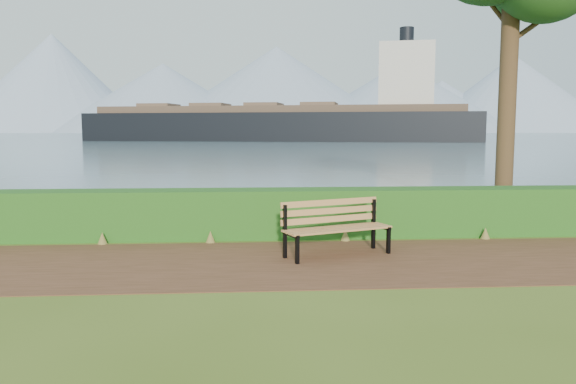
{
  "coord_description": "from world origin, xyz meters",
  "views": [
    {
      "loc": [
        -0.32,
        -8.97,
        2.24
      ],
      "look_at": [
        0.38,
        1.2,
        1.1
      ],
      "focal_mm": 35.0,
      "sensor_mm": 36.0,
      "label": 1
    }
  ],
  "objects": [
    {
      "name": "ground",
      "position": [
        0.0,
        0.0,
        0.0
      ],
      "size": [
        140.0,
        140.0,
        0.0
      ],
      "primitive_type": "plane",
      "color": "#4D621C",
      "rests_on": "ground"
    },
    {
      "name": "path",
      "position": [
        0.0,
        0.3,
        0.01
      ],
      "size": [
        40.0,
        3.4,
        0.01
      ],
      "primitive_type": "cube",
      "color": "#4F2F1B",
      "rests_on": "ground"
    },
    {
      "name": "hedge",
      "position": [
        0.0,
        2.6,
        0.5
      ],
      "size": [
        32.0,
        0.85,
        1.0
      ],
      "primitive_type": "cube",
      "color": "#1E4C15",
      "rests_on": "ground"
    },
    {
      "name": "water",
      "position": [
        0.0,
        260.0,
        0.01
      ],
      "size": [
        700.0,
        510.0,
        0.0
      ],
      "primitive_type": "cube",
      "color": "slate",
      "rests_on": "ground"
    },
    {
      "name": "mountains",
      "position": [
        -9.17,
        406.05,
        27.7
      ],
      "size": [
        585.0,
        190.0,
        70.0
      ],
      "color": "#8497B0",
      "rests_on": "ground"
    },
    {
      "name": "bench",
      "position": [
        1.19,
        0.81,
        0.57
      ],
      "size": [
        2.04,
        1.25,
        0.99
      ],
      "rotation": [
        0.0,
        0.0,
        0.38
      ],
      "color": "black",
      "rests_on": "ground"
    },
    {
      "name": "cargo_ship",
      "position": [
        7.55,
        96.5,
        3.32
      ],
      "size": [
        74.04,
        29.28,
        22.3
      ],
      "rotation": [
        0.0,
        0.0,
        -0.25
      ],
      "color": "black",
      "rests_on": "ground"
    }
  ]
}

